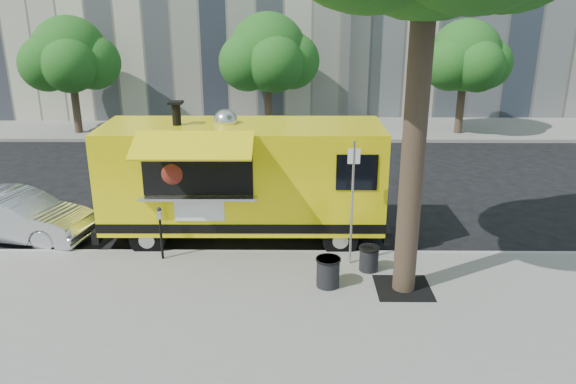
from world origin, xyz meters
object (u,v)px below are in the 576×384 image
sign_post (352,196)px  parking_meter (160,227)px  far_tree_b (268,52)px  food_truck (242,178)px  far_tree_a (70,54)px  trash_bin_right (328,271)px  sedan (17,216)px  trash_bin_left (369,258)px  far_tree_c (465,56)px

sign_post → parking_meter: 4.64m
parking_meter → far_tree_b: bearing=81.9°
food_truck → far_tree_a: bearing=125.8°
far_tree_b → trash_bin_right: bearing=-82.8°
parking_meter → sedan: size_ratio=0.33×
far_tree_b → parking_meter: bearing=-98.1°
parking_meter → food_truck: 2.51m
far_tree_b → sign_post: size_ratio=1.83×
sedan → trash_bin_left: sedan is taller
far_tree_b → trash_bin_left: (2.95, -14.62, -3.37)m
far_tree_c → trash_bin_right: size_ratio=7.86×
far_tree_c → parking_meter: bearing=-128.7°
far_tree_b → sedan: 14.39m
sign_post → parking_meter: sign_post is taller
far_tree_c → sedan: far_tree_c is taller
trash_bin_left → trash_bin_right: size_ratio=0.87×
far_tree_a → far_tree_b: size_ratio=0.97×
far_tree_c → far_tree_b: bearing=178.1°
far_tree_a → trash_bin_right: 18.85m
food_truck → trash_bin_left: bearing=-34.2°
parking_meter → trash_bin_left: bearing=-6.5°
far_tree_b → parking_meter: size_ratio=4.12×
far_tree_b → trash_bin_left: size_ratio=9.49×
sign_post → far_tree_c: bearing=65.2°
far_tree_c → sedan: (-15.19, -12.30, -3.05)m
sign_post → trash_bin_left: (0.40, -0.37, -1.39)m
sedan → parking_meter: bearing=-97.0°
sign_post → trash_bin_right: 1.86m
sedan → trash_bin_right: (8.14, -2.79, -0.17)m
sign_post → far_tree_a: bearing=129.8°
far_tree_a → food_truck: (8.85, -12.13, -2.03)m
sedan → far_tree_c: bearing=-38.9°
trash_bin_left → parking_meter: bearing=173.5°
far_tree_a → far_tree_c: 18.00m
far_tree_b → sign_post: (2.55, -14.25, -1.98)m
far_tree_b → far_tree_c: size_ratio=1.06×
sign_post → trash_bin_right: (-0.60, -1.14, -1.35)m
trash_bin_left → far_tree_b: bearing=101.4°
sign_post → parking_meter: (-4.55, 0.20, -0.87)m
trash_bin_left → trash_bin_right: 1.26m
far_tree_a → food_truck: 15.15m
far_tree_b → sedan: size_ratio=1.36×
food_truck → far_tree_b: bearing=89.0°
far_tree_a → parking_meter: bearing=-62.9°
far_tree_a → sedan: bearing=-77.0°
far_tree_a → sign_post: size_ratio=1.79×
far_tree_a → sign_post: far_tree_a is taller
trash_bin_left → food_truck: bearing=146.1°
far_tree_a → sign_post: bearing=-50.2°
far_tree_c → sedan: bearing=-141.0°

